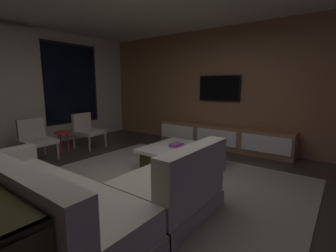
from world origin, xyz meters
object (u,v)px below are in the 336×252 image
at_px(side_stool, 63,136).
at_px(accent_chair_by_curtain, 35,137).
at_px(book_stack_on_coffee_table, 177,145).
at_px(mounted_tv, 219,88).
at_px(sectional_couch, 78,198).
at_px(accent_chair_near_window, 87,129).
at_px(media_console, 222,137).
at_px(coffee_table, 181,157).

bearing_deg(side_stool, accent_chair_by_curtain, 178.90).
bearing_deg(book_stack_on_coffee_table, mounted_tv, 2.52).
distance_m(sectional_couch, accent_chair_near_window, 3.27).
distance_m(accent_chair_near_window, mounted_tv, 3.18).
distance_m(sectional_couch, side_stool, 2.93).
bearing_deg(sectional_couch, mounted_tv, 4.32).
height_order(accent_chair_near_window, media_console, accent_chair_near_window).
bearing_deg(accent_chair_near_window, mounted_tv, -50.13).
relative_size(coffee_table, media_console, 0.37).
height_order(accent_chair_by_curtain, side_stool, accent_chair_by_curtain).
relative_size(book_stack_on_coffee_table, accent_chair_near_window, 0.29).
distance_m(book_stack_on_coffee_table, media_console, 1.65).
relative_size(media_console, mounted_tv, 3.11).
bearing_deg(coffee_table, accent_chair_by_curtain, 117.19).
bearing_deg(accent_chair_near_window, media_console, -55.06).
distance_m(accent_chair_near_window, media_console, 3.10).
xyz_separation_m(accent_chair_near_window, accent_chair_by_curtain, (-1.14, -0.01, 0.00)).
xyz_separation_m(coffee_table, media_console, (1.64, -0.03, 0.06)).
bearing_deg(side_stool, media_console, -46.62).
bearing_deg(media_console, coffee_table, 178.81).
height_order(book_stack_on_coffee_table, accent_chair_near_window, accent_chair_near_window).
relative_size(coffee_table, book_stack_on_coffee_table, 5.12).
bearing_deg(mounted_tv, accent_chair_by_curtain, 143.11).
bearing_deg(book_stack_on_coffee_table, side_stool, 107.02).
xyz_separation_m(coffee_table, accent_chair_near_window, (-0.13, 2.50, 0.25)).
xyz_separation_m(accent_chair_near_window, media_console, (1.77, -2.53, -0.18)).
bearing_deg(accent_chair_by_curtain, coffee_table, -62.81).
distance_m(sectional_couch, media_console, 3.70).
bearing_deg(media_console, mounted_tv, 47.56).
bearing_deg(accent_chair_by_curtain, sectional_couch, -106.79).
height_order(accent_chair_near_window, accent_chair_by_curtain, same).
distance_m(coffee_table, accent_chair_near_window, 2.52).
distance_m(sectional_couch, book_stack_on_coffee_table, 2.08).
bearing_deg(media_console, side_stool, 133.38).
bearing_deg(mounted_tv, coffee_table, -174.84).
height_order(book_stack_on_coffee_table, mounted_tv, mounted_tv).
distance_m(book_stack_on_coffee_table, side_stool, 2.50).
xyz_separation_m(book_stack_on_coffee_table, accent_chair_by_curtain, (-1.27, 2.40, 0.05)).
xyz_separation_m(sectional_couch, book_stack_on_coffee_table, (2.06, 0.21, 0.10)).
relative_size(book_stack_on_coffee_table, mounted_tv, 0.23).
distance_m(sectional_couch, accent_chair_by_curtain, 2.73).
xyz_separation_m(sectional_couch, side_stool, (1.33, 2.60, 0.08)).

